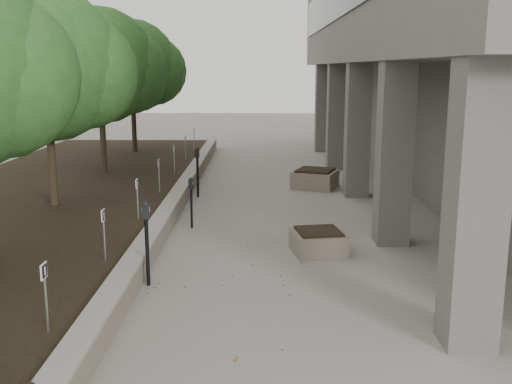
{
  "coord_description": "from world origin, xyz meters",
  "views": [
    {
      "loc": [
        0.47,
        -6.87,
        3.85
      ],
      "look_at": [
        0.39,
        6.05,
        1.15
      ],
      "focal_mm": 41.77,
      "sensor_mm": 36.0,
      "label": 1
    }
  ],
  "objects_px": {
    "crabapple_tree_3": "(47,98)",
    "parking_meter_4": "(197,172)",
    "planter_back": "(315,178)",
    "parking_meter_5": "(198,170)",
    "crabapple_tree_5": "(132,86)",
    "parking_meter_2": "(147,244)",
    "parking_meter_3": "(191,203)",
    "crabapple_tree_4": "(100,90)",
    "planter_front": "(318,241)"
  },
  "relations": [
    {
      "from": "parking_meter_2",
      "to": "parking_meter_3",
      "type": "bearing_deg",
      "value": 79.29
    },
    {
      "from": "crabapple_tree_3",
      "to": "crabapple_tree_4",
      "type": "bearing_deg",
      "value": 90.0
    },
    {
      "from": "parking_meter_2",
      "to": "planter_front",
      "type": "distance_m",
      "value": 3.84
    },
    {
      "from": "crabapple_tree_4",
      "to": "parking_meter_4",
      "type": "relative_size",
      "value": 3.58
    },
    {
      "from": "parking_meter_5",
      "to": "parking_meter_3",
      "type": "bearing_deg",
      "value": -85.11
    },
    {
      "from": "planter_back",
      "to": "parking_meter_4",
      "type": "bearing_deg",
      "value": -158.08
    },
    {
      "from": "crabapple_tree_3",
      "to": "parking_meter_4",
      "type": "xyz_separation_m",
      "value": [
        3.39,
        2.78,
        -2.36
      ]
    },
    {
      "from": "crabapple_tree_4",
      "to": "parking_meter_3",
      "type": "height_order",
      "value": "crabapple_tree_4"
    },
    {
      "from": "crabapple_tree_3",
      "to": "parking_meter_2",
      "type": "distance_m",
      "value": 6.19
    },
    {
      "from": "parking_meter_5",
      "to": "planter_front",
      "type": "distance_m",
      "value": 6.81
    },
    {
      "from": "parking_meter_2",
      "to": "parking_meter_4",
      "type": "relative_size",
      "value": 1.03
    },
    {
      "from": "parking_meter_4",
      "to": "planter_back",
      "type": "height_order",
      "value": "parking_meter_4"
    },
    {
      "from": "crabapple_tree_5",
      "to": "parking_meter_3",
      "type": "xyz_separation_m",
      "value": [
        3.61,
        -10.8,
        -2.49
      ]
    },
    {
      "from": "planter_back",
      "to": "crabapple_tree_3",
      "type": "bearing_deg",
      "value": -148.96
    },
    {
      "from": "crabapple_tree_5",
      "to": "parking_meter_4",
      "type": "distance_m",
      "value": 8.32
    },
    {
      "from": "crabapple_tree_4",
      "to": "parking_meter_4",
      "type": "bearing_deg",
      "value": -33.27
    },
    {
      "from": "crabapple_tree_4",
      "to": "planter_back",
      "type": "xyz_separation_m",
      "value": [
        7.08,
        -0.74,
        -2.81
      ]
    },
    {
      "from": "crabapple_tree_4",
      "to": "parking_meter_3",
      "type": "distance_m",
      "value": 7.27
    },
    {
      "from": "crabapple_tree_5",
      "to": "parking_meter_3",
      "type": "height_order",
      "value": "crabapple_tree_5"
    },
    {
      "from": "parking_meter_5",
      "to": "crabapple_tree_5",
      "type": "bearing_deg",
      "value": 117.67
    },
    {
      "from": "crabapple_tree_3",
      "to": "planter_front",
      "type": "relative_size",
      "value": 5.15
    },
    {
      "from": "crabapple_tree_4",
      "to": "parking_meter_4",
      "type": "height_order",
      "value": "crabapple_tree_4"
    },
    {
      "from": "parking_meter_2",
      "to": "planter_back",
      "type": "relative_size",
      "value": 1.19
    },
    {
      "from": "crabapple_tree_5",
      "to": "crabapple_tree_4",
      "type": "bearing_deg",
      "value": -90.0
    },
    {
      "from": "parking_meter_2",
      "to": "parking_meter_5",
      "type": "relative_size",
      "value": 1.06
    },
    {
      "from": "planter_back",
      "to": "planter_front",
      "type": "bearing_deg",
      "value": -94.6
    },
    {
      "from": "parking_meter_3",
      "to": "crabapple_tree_5",
      "type": "bearing_deg",
      "value": 123.66
    },
    {
      "from": "parking_meter_4",
      "to": "planter_back",
      "type": "distance_m",
      "value": 4.0
    },
    {
      "from": "parking_meter_3",
      "to": "parking_meter_5",
      "type": "relative_size",
      "value": 0.86
    },
    {
      "from": "planter_front",
      "to": "planter_back",
      "type": "height_order",
      "value": "planter_back"
    },
    {
      "from": "planter_front",
      "to": "planter_back",
      "type": "relative_size",
      "value": 0.8
    },
    {
      "from": "planter_front",
      "to": "planter_back",
      "type": "distance_m",
      "value": 7.01
    },
    {
      "from": "parking_meter_3",
      "to": "parking_meter_4",
      "type": "height_order",
      "value": "parking_meter_4"
    },
    {
      "from": "crabapple_tree_4",
      "to": "planter_back",
      "type": "height_order",
      "value": "crabapple_tree_4"
    },
    {
      "from": "crabapple_tree_5",
      "to": "parking_meter_5",
      "type": "height_order",
      "value": "crabapple_tree_5"
    },
    {
      "from": "crabapple_tree_4",
      "to": "parking_meter_5",
      "type": "distance_m",
      "value": 4.45
    },
    {
      "from": "crabapple_tree_5",
      "to": "planter_back",
      "type": "relative_size",
      "value": 4.13
    },
    {
      "from": "crabapple_tree_5",
      "to": "planter_front",
      "type": "height_order",
      "value": "crabapple_tree_5"
    },
    {
      "from": "parking_meter_3",
      "to": "parking_meter_4",
      "type": "bearing_deg",
      "value": 108.66
    },
    {
      "from": "parking_meter_4",
      "to": "parking_meter_5",
      "type": "height_order",
      "value": "parking_meter_4"
    },
    {
      "from": "crabapple_tree_4",
      "to": "crabapple_tree_5",
      "type": "bearing_deg",
      "value": 90.0
    },
    {
      "from": "parking_meter_4",
      "to": "planter_front",
      "type": "distance_m",
      "value": 6.35
    },
    {
      "from": "parking_meter_2",
      "to": "parking_meter_5",
      "type": "xyz_separation_m",
      "value": [
        0.08,
        7.99,
        -0.04
      ]
    },
    {
      "from": "parking_meter_4",
      "to": "parking_meter_2",
      "type": "bearing_deg",
      "value": -86.82
    },
    {
      "from": "crabapple_tree_4",
      "to": "crabapple_tree_5",
      "type": "distance_m",
      "value": 5.0
    },
    {
      "from": "crabapple_tree_3",
      "to": "parking_meter_5",
      "type": "height_order",
      "value": "crabapple_tree_3"
    },
    {
      "from": "parking_meter_4",
      "to": "parking_meter_5",
      "type": "bearing_deg",
      "value": 99.26
    },
    {
      "from": "parking_meter_2",
      "to": "parking_meter_3",
      "type": "height_order",
      "value": "parking_meter_2"
    },
    {
      "from": "crabapple_tree_3",
      "to": "parking_meter_3",
      "type": "bearing_deg",
      "value": -12.43
    },
    {
      "from": "parking_meter_3",
      "to": "parking_meter_5",
      "type": "height_order",
      "value": "parking_meter_5"
    }
  ]
}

